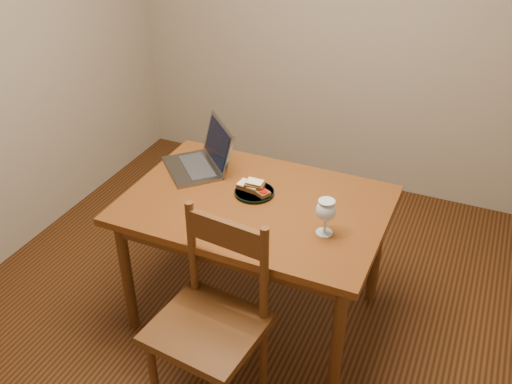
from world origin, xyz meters
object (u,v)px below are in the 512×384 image
at_px(table, 255,216).
at_px(plate, 254,192).
at_px(laptop, 204,156).
at_px(milk_glass, 325,217).
at_px(chair, 210,315).

relative_size(table, plate, 6.33).
bearing_deg(table, laptop, 152.72).
xyz_separation_m(milk_glass, laptop, (-0.80, 0.32, -0.02)).
xyz_separation_m(table, chair, (0.05, -0.61, -0.12)).
relative_size(plate, laptop, 0.43).
height_order(chair, milk_glass, chair).
bearing_deg(chair, plate, 103.53).
xyz_separation_m(chair, milk_glass, (0.35, 0.49, 0.30)).
bearing_deg(plate, milk_glass, -22.38).
relative_size(table, milk_glass, 7.14).
height_order(chair, laptop, laptop).
distance_m(milk_glass, laptop, 0.86).
xyz_separation_m(table, milk_glass, (0.40, -0.11, 0.18)).
bearing_deg(chair, table, 101.13).
bearing_deg(milk_glass, plate, 157.62).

